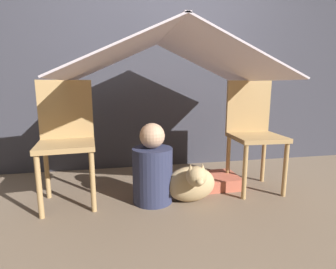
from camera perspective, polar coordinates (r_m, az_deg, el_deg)
The scene contains 8 objects.
ground_plane at distance 1.99m, azimuth 1.27°, elevation -15.77°, with size 8.80×8.80×0.00m, color #7A6651.
wall_back at distance 2.87m, azimuth -3.45°, elevation 17.97°, with size 7.00×0.05×2.50m.
chair_left at distance 2.10m, azimuth -21.24°, elevation -0.20°, with size 0.44×0.44×0.93m.
chair_right at distance 2.36m, azimuth 17.99°, elevation 1.13°, with size 0.41×0.41×0.93m.
sheet_canopy at distance 2.01m, azimuth 0.00°, elevation 16.76°, with size 1.51×1.11×0.35m.
person_front at distance 2.01m, azimuth -3.39°, elevation -7.58°, with size 0.30×0.30×0.61m.
dog at distance 2.03m, azimuth 5.13°, elevation -10.45°, with size 0.38×0.34×0.34m.
floor_cushion at distance 2.40m, azimuth 10.07°, elevation -9.89°, with size 0.41×0.33×0.10m.
Camera 1 is at (-0.38, -1.74, 0.89)m, focal length 28.00 mm.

